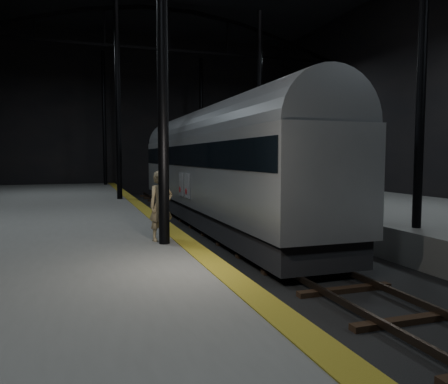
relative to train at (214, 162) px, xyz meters
name	(u,v)px	position (x,y,z in m)	size (l,w,h in m)	color
ground	(248,243)	(0.00, -4.25, -2.90)	(44.00, 44.00, 0.00)	black
platform_left	(20,243)	(-7.50, -4.25, -2.40)	(9.00, 43.80, 1.00)	#595956
platform_right	(417,220)	(7.50, -4.25, -2.40)	(9.00, 43.80, 1.00)	#595956
tactile_strip	(158,220)	(-3.25, -4.25, -1.90)	(0.50, 43.80, 0.01)	olive
track	(248,242)	(0.00, -4.25, -2.84)	(2.40, 43.00, 0.24)	#3F3328
train	(214,162)	(0.00, 0.00, 0.00)	(2.92, 19.48, 5.21)	#9C9FA4
woman	(161,206)	(-3.80, -7.84, -1.03)	(0.64, 0.42, 1.75)	#917D58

